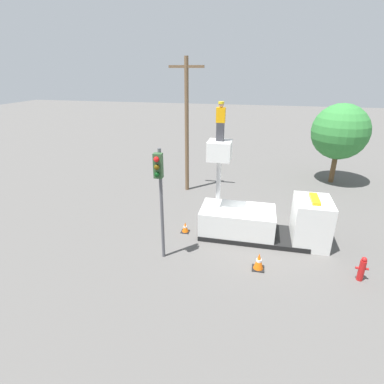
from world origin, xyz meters
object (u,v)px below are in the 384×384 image
(utility_pole, at_px, (187,123))
(traffic_cone_rear, at_px, (185,227))
(fire_hydrant, at_px, (362,269))
(traffic_light_pole, at_px, (160,184))
(traffic_cone_curbside, at_px, (259,261))
(tree_left_bg, at_px, (340,132))
(worker, at_px, (221,122))
(bucket_truck, at_px, (263,220))

(utility_pole, bearing_deg, traffic_cone_rear, -77.59)
(fire_hydrant, xyz_separation_m, traffic_cone_rear, (-7.79, 2.20, -0.27))
(traffic_light_pole, distance_m, utility_pole, 8.41)
(traffic_light_pole, bearing_deg, traffic_cone_curbside, 1.81)
(traffic_light_pole, height_order, utility_pole, utility_pole)
(fire_hydrant, distance_m, tree_left_bg, 12.33)
(worker, height_order, traffic_cone_curbside, worker)
(bucket_truck, xyz_separation_m, traffic_cone_rear, (-3.88, -0.33, -0.72))
(traffic_cone_rear, bearing_deg, worker, 11.45)
(traffic_cone_rear, bearing_deg, traffic_light_pole, -99.99)
(traffic_cone_curbside, relative_size, tree_left_bg, 0.13)
(fire_hydrant, bearing_deg, tree_left_bg, 84.41)
(utility_pole, bearing_deg, fire_hydrant, -41.47)
(bucket_truck, xyz_separation_m, traffic_cone_curbside, (-0.11, -2.68, -0.61))
(worker, height_order, tree_left_bg, worker)
(fire_hydrant, bearing_deg, traffic_light_pole, -178.03)
(fire_hydrant, distance_m, utility_pole, 12.78)
(bucket_truck, bearing_deg, traffic_cone_rear, -175.21)
(tree_left_bg, distance_m, utility_pole, 10.95)
(traffic_cone_curbside, relative_size, utility_pole, 0.09)
(traffic_cone_curbside, height_order, tree_left_bg, tree_left_bg)
(worker, distance_m, tree_left_bg, 12.02)
(fire_hydrant, height_order, traffic_cone_curbside, fire_hydrant)
(worker, distance_m, fire_hydrant, 8.44)
(bucket_truck, xyz_separation_m, fire_hydrant, (3.90, -2.53, -0.45))
(traffic_cone_curbside, distance_m, tree_left_bg, 13.50)
(bucket_truck, height_order, traffic_cone_rear, bucket_truck)
(bucket_truck, distance_m, worker, 5.24)
(worker, distance_m, traffic_light_pole, 4.08)
(traffic_light_pole, height_order, traffic_cone_curbside, traffic_light_pole)
(tree_left_bg, xyz_separation_m, utility_pole, (-10.23, -3.83, 0.87))
(tree_left_bg, bearing_deg, traffic_cone_curbside, -113.32)
(traffic_cone_curbside, bearing_deg, fire_hydrant, 2.14)
(bucket_truck, height_order, utility_pole, utility_pole)
(bucket_truck, bearing_deg, tree_left_bg, 61.48)
(traffic_cone_rear, height_order, traffic_cone_curbside, traffic_cone_curbside)
(worker, relative_size, utility_pole, 0.20)
(traffic_cone_curbside, height_order, utility_pole, utility_pole)
(traffic_cone_rear, bearing_deg, utility_pole, 102.41)
(bucket_truck, xyz_separation_m, worker, (-2.28, 0.00, 4.72))
(worker, bearing_deg, traffic_light_pole, -126.03)
(fire_hydrant, bearing_deg, traffic_cone_curbside, -177.86)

